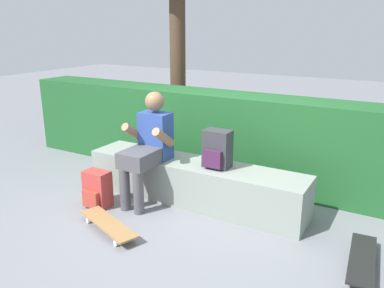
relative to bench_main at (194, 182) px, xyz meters
The scene contains 8 objects.
ground_plane 0.43m from the bench_main, 90.00° to the right, with size 24.00×24.00×0.00m, color slate.
bench_main is the anchor object (origin of this frame).
person_skater 0.66m from the bench_main, 153.31° to the right, with size 0.49×0.62×1.21m.
skateboard_near_person 1.07m from the bench_main, 110.76° to the right, with size 0.82×0.47×0.09m.
skateboard_beside_bench 1.87m from the bench_main, 12.69° to the right, with size 0.27×0.81×0.09m.
backpack_on_bench 0.51m from the bench_main, ahead, with size 0.28×0.23×0.40m.
backpack_on_ground 1.06m from the bench_main, 143.60° to the right, with size 0.28×0.23×0.40m.
hedge_row 0.99m from the bench_main, 111.24° to the left, with size 5.51×0.56×1.09m.
Camera 1 is at (2.02, -3.16, 1.91)m, focal length 36.98 mm.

